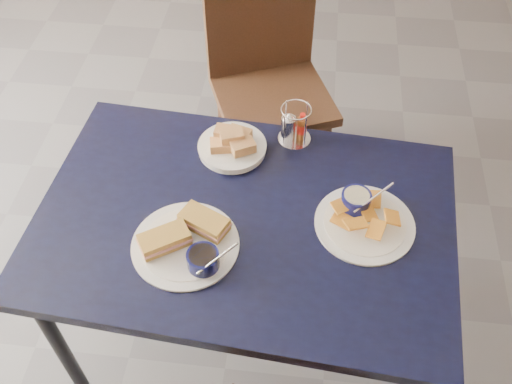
# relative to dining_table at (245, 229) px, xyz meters

# --- Properties ---
(ground) EXTENTS (6.00, 6.00, 0.00)m
(ground) POSITION_rel_dining_table_xyz_m (-0.07, 0.15, -0.69)
(ground) COLOR #515056
(ground) RESTS_ON ground
(dining_table) EXTENTS (1.30, 0.91, 0.75)m
(dining_table) POSITION_rel_dining_table_xyz_m (0.00, 0.00, 0.00)
(dining_table) COLOR black
(dining_table) RESTS_ON ground
(chair_far) EXTENTS (0.61, 0.61, 1.00)m
(chair_far) POSITION_rel_dining_table_xyz_m (0.01, 0.95, -0.12)
(chair_far) COLOR #321C10
(chair_far) RESTS_ON ground
(sandwich_plate) EXTENTS (0.32, 0.31, 0.12)m
(sandwich_plate) POSITION_rel_dining_table_xyz_m (-0.14, -0.12, 0.09)
(sandwich_plate) COLOR white
(sandwich_plate) RESTS_ON dining_table
(plantain_plate) EXTENTS (0.29, 0.29, 0.12)m
(plantain_plate) POSITION_rel_dining_table_xyz_m (0.35, 0.03, 0.08)
(plantain_plate) COLOR white
(plantain_plate) RESTS_ON dining_table
(bread_basket) EXTENTS (0.22, 0.22, 0.08)m
(bread_basket) POSITION_rel_dining_table_xyz_m (-0.07, 0.27, 0.09)
(bread_basket) COLOR white
(bread_basket) RESTS_ON dining_table
(condiment_caddy) EXTENTS (0.11, 0.11, 0.14)m
(condiment_caddy) POSITION_rel_dining_table_xyz_m (0.12, 0.35, 0.12)
(condiment_caddy) COLOR silver
(condiment_caddy) RESTS_ON dining_table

